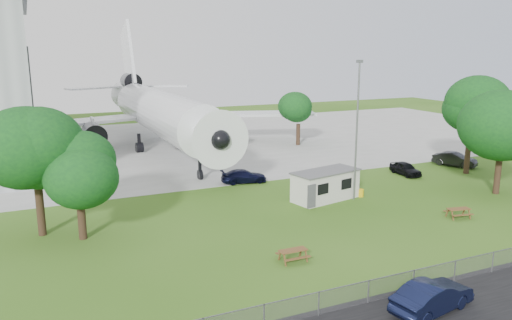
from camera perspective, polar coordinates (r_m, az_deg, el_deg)
name	(u,v)px	position (r m, az deg, el deg)	size (l,w,h in m)	color
ground	(309,237)	(35.92, 6.06, -8.71)	(160.00, 160.00, 0.00)	#4E7726
concrete_apron	(170,145)	(70.15, -9.80, 1.69)	(120.00, 46.00, 0.03)	#B7B7B2
airliner	(158,110)	(66.83, -11.16, 5.67)	(46.36, 47.73, 17.69)	white
site_cabin	(325,185)	(44.29, 7.95, -2.86)	(6.96, 3.92, 2.62)	silver
picnic_west	(293,261)	(31.96, 4.23, -11.44)	(1.80, 1.50, 0.76)	brown
picnic_east	(458,218)	(42.66, 22.07, -6.13)	(1.80, 1.50, 0.76)	brown
fence	(398,296)	(28.87, 15.93, -14.67)	(58.00, 0.04, 1.30)	gray
lamp_mast	(357,132)	(43.75, 11.43, 3.11)	(0.16, 0.16, 12.00)	slate
tree_west_big	(35,150)	(37.57, -23.99, 1.06)	(7.80, 7.80, 10.11)	#382619
tree_west_small	(78,171)	(36.00, -19.69, -1.17)	(6.16, 6.16, 7.99)	#382619
tree_east_front	(503,125)	(49.80, 26.39, 3.60)	(7.49, 7.49, 10.13)	#382619
tree_east_back	(472,108)	(56.77, 23.46, 5.49)	(7.60, 7.60, 10.85)	#382619
tree_far_apron	(299,109)	(68.68, 4.89, 5.87)	(5.14, 5.14, 7.66)	#382619
car_centre_sedan	(432,297)	(27.48, 19.50, -14.53)	(1.68, 4.82, 1.59)	black
car_ne_hatch	(405,169)	(54.88, 16.70, -0.96)	(1.60, 3.98, 1.36)	black
car_ne_sedan	(455,159)	(60.82, 21.76, 0.05)	(1.65, 4.73, 1.56)	black
car_apron_van	(244,176)	(49.52, -1.41, -1.88)	(1.83, 4.51, 1.31)	black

